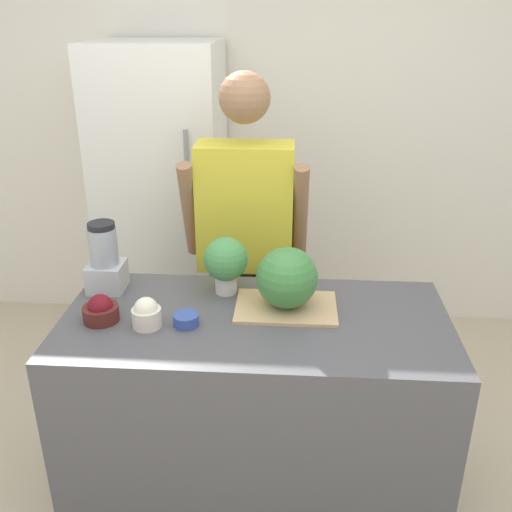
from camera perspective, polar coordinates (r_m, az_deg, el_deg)
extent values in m
cube|color=white|center=(3.71, 1.80, 12.55)|extent=(8.00, 0.06, 2.60)
cube|color=#4C4C51|center=(2.50, -0.06, -15.19)|extent=(1.52, 0.73, 0.90)
cube|color=white|center=(3.54, -9.17, 5.38)|extent=(0.72, 0.64, 1.85)
cylinder|color=gray|center=(3.12, -6.82, 6.62)|extent=(0.02, 0.02, 0.65)
cube|color=#333338|center=(3.02, -0.97, -8.18)|extent=(0.34, 0.18, 0.85)
cube|color=gold|center=(2.71, -1.08, 4.95)|extent=(0.45, 0.22, 0.60)
sphere|color=#936B4C|center=(2.59, -1.17, 15.56)|extent=(0.23, 0.23, 0.23)
cylinder|color=#936B4C|center=(2.71, -6.66, 4.55)|extent=(0.07, 0.24, 0.50)
cylinder|color=#936B4C|center=(2.66, 4.45, 4.32)|extent=(0.07, 0.24, 0.50)
cube|color=tan|center=(2.31, 3.01, -5.13)|extent=(0.41, 0.28, 0.01)
sphere|color=#3D7F3D|center=(2.25, 3.11, -2.19)|extent=(0.25, 0.25, 0.25)
cylinder|color=#511E19|center=(2.30, -15.24, -5.56)|extent=(0.14, 0.14, 0.06)
sphere|color=maroon|center=(2.28, -15.32, -4.89)|extent=(0.10, 0.10, 0.10)
cylinder|color=beige|center=(2.21, -10.87, -6.07)|extent=(0.11, 0.11, 0.07)
sphere|color=white|center=(2.20, -10.94, -5.23)|extent=(0.09, 0.09, 0.09)
cylinder|color=#334C9E|center=(2.20, -7.01, -6.35)|extent=(0.10, 0.10, 0.05)
cube|color=#B7B7BC|center=(2.52, -14.68, -2.00)|extent=(0.15, 0.15, 0.12)
cylinder|color=#99A3AD|center=(2.46, -15.02, 0.94)|extent=(0.12, 0.12, 0.16)
cylinder|color=black|center=(2.43, -15.24, 2.95)|extent=(0.11, 0.11, 0.02)
cylinder|color=beige|center=(2.43, -2.99, -2.82)|extent=(0.09, 0.09, 0.08)
sphere|color=#478E4C|center=(2.38, -3.05, -0.31)|extent=(0.19, 0.19, 0.19)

